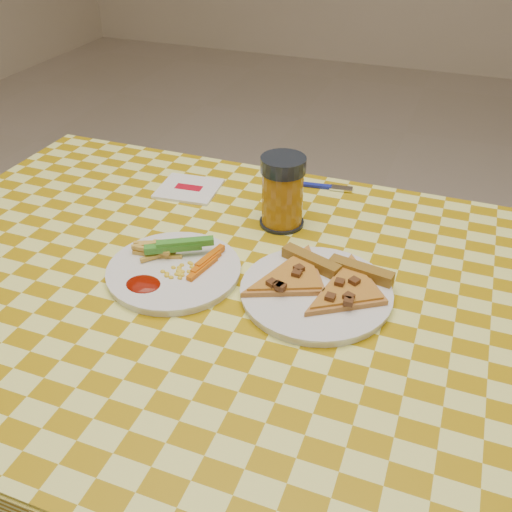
{
  "coord_description": "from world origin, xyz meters",
  "views": [
    {
      "loc": [
        0.31,
        -0.69,
        1.33
      ],
      "look_at": [
        0.02,
        0.07,
        0.78
      ],
      "focal_mm": 40.0,
      "sensor_mm": 36.0,
      "label": 1
    }
  ],
  "objects_px": {
    "table": "(230,318)",
    "plate_left": "(174,272)",
    "plate_right": "(316,293)",
    "drink_glass": "(282,192)"
  },
  "relations": [
    {
      "from": "table",
      "to": "plate_left",
      "type": "bearing_deg",
      "value": -175.42
    },
    {
      "from": "plate_right",
      "to": "drink_glass",
      "type": "height_order",
      "value": "drink_glass"
    },
    {
      "from": "table",
      "to": "plate_left",
      "type": "distance_m",
      "value": 0.13
    },
    {
      "from": "plate_left",
      "to": "drink_glass",
      "type": "height_order",
      "value": "drink_glass"
    },
    {
      "from": "table",
      "to": "drink_glass",
      "type": "height_order",
      "value": "drink_glass"
    },
    {
      "from": "plate_right",
      "to": "table",
      "type": "bearing_deg",
      "value": -171.87
    },
    {
      "from": "table",
      "to": "plate_right",
      "type": "relative_size",
      "value": 5.34
    },
    {
      "from": "plate_right",
      "to": "drink_glass",
      "type": "distance_m",
      "value": 0.24
    },
    {
      "from": "table",
      "to": "drink_glass",
      "type": "xyz_separation_m",
      "value": [
        0.02,
        0.21,
        0.14
      ]
    },
    {
      "from": "plate_right",
      "to": "drink_glass",
      "type": "xyz_separation_m",
      "value": [
        -0.12,
        0.19,
        0.06
      ]
    }
  ]
}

